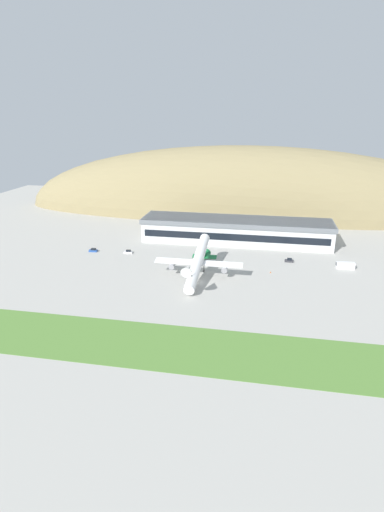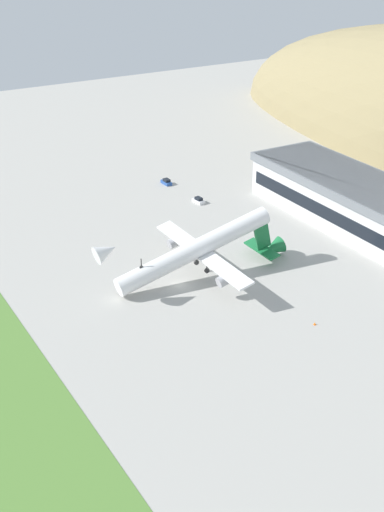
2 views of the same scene
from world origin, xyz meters
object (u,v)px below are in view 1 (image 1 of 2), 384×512
object	(u,v)px
terminal_building	(236,229)
service_car_1	(128,252)
service_car_0	(289,260)
traffic_cone_0	(271,272)
cargo_airplane	(198,261)
service_car_2	(93,250)
fuel_truck	(345,265)

from	to	relation	value
terminal_building	service_car_1	distance (m)	54.25
service_car_0	traffic_cone_0	xyz separation A→B (m)	(-7.85, -14.37, -0.37)
terminal_building	service_car_1	bearing A→B (deg)	-150.69
terminal_building	cargo_airplane	size ratio (longest dim) A/B	2.01
service_car_1	service_car_2	size ratio (longest dim) A/B	1.00
terminal_building	service_car_2	xyz separation A→B (m)	(-63.80, -27.10, -5.98)
service_car_0	service_car_1	xyz separation A→B (m)	(-72.19, -2.13, 0.02)
service_car_1	service_car_2	world-z (taller)	service_car_1
terminal_building	service_car_1	xyz separation A→B (m)	(-47.02, -26.39, -5.98)
service_car_2	fuel_truck	world-z (taller)	fuel_truck
service_car_0	traffic_cone_0	distance (m)	16.38
service_car_1	fuel_truck	size ratio (longest dim) A/B	0.53
service_car_0	fuel_truck	world-z (taller)	fuel_truck
service_car_0	service_car_1	bearing A→B (deg)	-178.31
terminal_building	cargo_airplane	bearing A→B (deg)	-102.67
terminal_building	traffic_cone_0	distance (m)	42.81
fuel_truck	traffic_cone_0	xyz separation A→B (m)	(-30.32, -10.36, -1.12)
service_car_2	service_car_0	bearing A→B (deg)	1.82
fuel_truck	service_car_0	bearing A→B (deg)	169.88
cargo_airplane	service_car_1	distance (m)	42.55
cargo_airplane	fuel_truck	size ratio (longest dim) A/B	6.26
fuel_truck	cargo_airplane	bearing A→B (deg)	-161.38
terminal_building	service_car_0	size ratio (longest dim) A/B	24.92
fuel_truck	service_car_1	bearing A→B (deg)	178.86
service_car_0	fuel_truck	distance (m)	22.84
service_car_0	service_car_1	size ratio (longest dim) A/B	0.96
service_car_0	fuel_truck	xyz separation A→B (m)	(22.47, -4.01, 0.75)
service_car_1	traffic_cone_0	bearing A→B (deg)	-10.77
terminal_building	traffic_cone_0	size ratio (longest dim) A/B	160.20
service_car_2	fuel_truck	size ratio (longest dim) A/B	0.52
service_car_1	service_car_0	bearing A→B (deg)	1.69
service_car_0	fuel_truck	size ratio (longest dim) A/B	0.50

